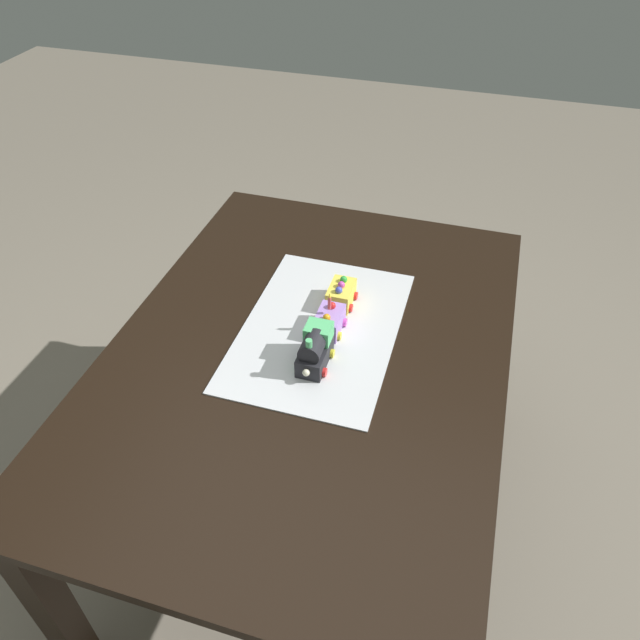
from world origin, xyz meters
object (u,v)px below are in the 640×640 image
Objects in this scene: birthday_candle at (329,301)px; cake_car_gondola_lemon at (341,294)px; cake_locomotive at (315,349)px; dining_table at (309,377)px; cake_car_caboose_lavender at (329,321)px.

cake_car_gondola_lemon is at bearing -0.00° from birthday_candle.
cake_locomotive is 0.25m from cake_car_gondola_lemon.
dining_table is 0.24m from cake_car_gondola_lemon.
dining_table is at bearing 157.56° from birthday_candle.
cake_car_gondola_lemon is 0.14m from birthday_candle.
cake_locomotive is at bearing -146.44° from dining_table.
birthday_candle is (-0.00, 0.00, 0.07)m from cake_car_caboose_lavender.
cake_car_gondola_lemon is at bearing -9.44° from dining_table.
cake_car_caboose_lavender is at bearing 180.00° from cake_car_gondola_lemon.
dining_table is 14.00× the size of cake_car_caboose_lavender.
cake_locomotive is 0.14m from birthday_candle.
cake_car_caboose_lavender is (0.13, -0.00, -0.02)m from cake_locomotive.
cake_locomotive is 0.13m from cake_car_caboose_lavender.
birthday_candle is (0.13, 0.00, 0.05)m from cake_locomotive.
dining_table is at bearing 157.56° from cake_car_caboose_lavender.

